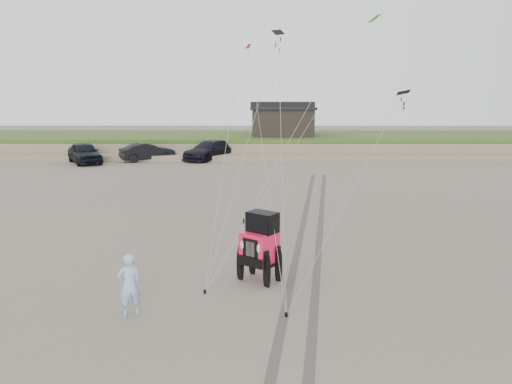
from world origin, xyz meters
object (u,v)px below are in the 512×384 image
truck_b (147,152)px  truck_a (85,153)px  cabin (282,120)px  jeep (259,254)px  man (129,285)px  truck_c (210,150)px

truck_b → truck_a: bearing=79.6°
cabin → jeep: (-2.33, -35.47, -2.35)m
cabin → man: size_ratio=3.73×
truck_a → jeep: truck_a is taller
truck_b → jeep: (9.92, -28.89, 0.10)m
cabin → truck_b: size_ratio=1.34×
cabin → truck_a: cabin is taller
truck_a → truck_b: (5.05, 1.56, -0.10)m
cabin → truck_b: (-12.25, -6.58, -2.45)m
truck_c → man: bearing=-54.6°
cabin → truck_c: size_ratio=1.08×
cabin → truck_c: cabin is taller
jeep → cabin: bearing=122.7°
truck_a → cabin: bearing=-6.5°
truck_a → man: bearing=-100.6°
truck_c → man: (0.95, -32.22, -0.00)m
truck_c → man: size_ratio=3.45×
truck_c → jeep: jeep is taller
truck_c → jeep: (4.44, -29.70, 0.03)m
jeep → truck_c: bearing=135.0°
truck_c → jeep: size_ratio=1.24×
cabin → man: (-5.81, -38.00, -2.38)m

